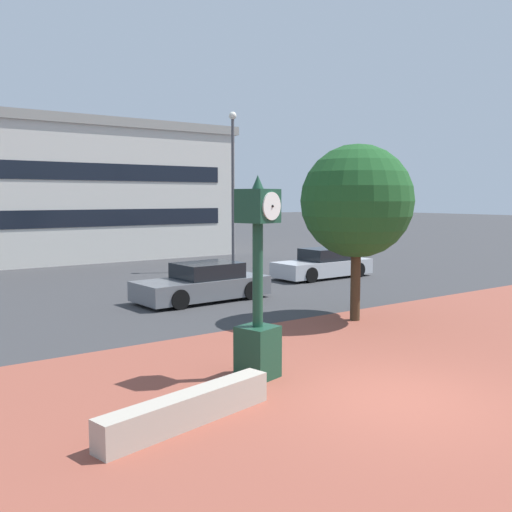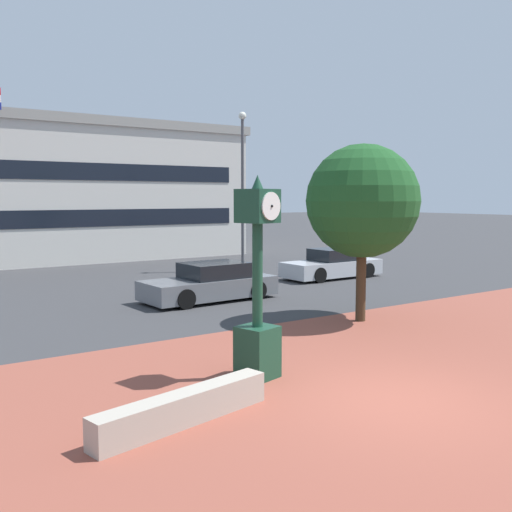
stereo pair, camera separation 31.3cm
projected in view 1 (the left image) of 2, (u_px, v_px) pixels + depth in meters
ground_plane at (395, 399)px, 9.98m from camera, size 200.00×200.00×0.00m
plaza_brick_paving at (353, 383)px, 10.81m from camera, size 44.00×10.05×0.01m
planter_wall at (188, 409)px, 8.84m from camera, size 3.21×1.05×0.50m
street_clock at (258, 294)px, 11.02m from camera, size 0.82×0.82×3.91m
plaza_tree at (358, 204)px, 16.25m from camera, size 3.41×3.17×4.98m
car_street_near at (323, 265)px, 25.07m from camera, size 4.58×1.88×1.28m
car_street_far at (203, 284)px, 19.50m from camera, size 4.66×2.15×1.28m
street_lamp_post at (233, 176)px, 26.80m from camera, size 0.36×0.36×7.43m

